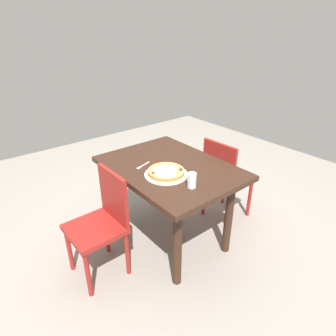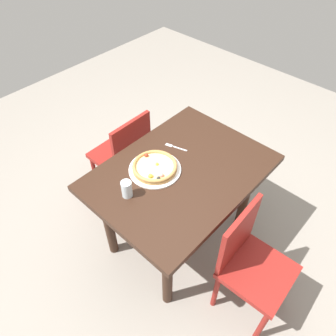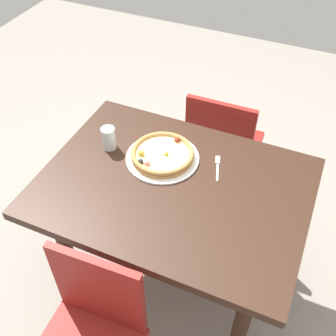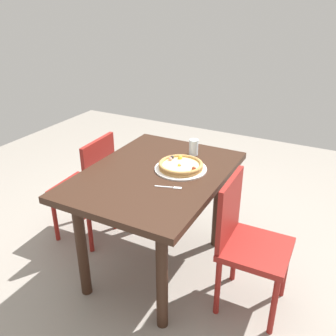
{
  "view_description": "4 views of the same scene",
  "coord_description": "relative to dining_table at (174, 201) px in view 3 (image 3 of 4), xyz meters",
  "views": [
    {
      "loc": [
        -1.69,
        1.39,
        1.85
      ],
      "look_at": [
        -0.06,
        0.07,
        0.8
      ],
      "focal_mm": 30.58,
      "sensor_mm": 36.0,
      "label": 1
    },
    {
      "loc": [
        -1.14,
        -0.94,
        2.31
      ],
      "look_at": [
        -0.06,
        0.07,
        0.8
      ],
      "focal_mm": 34.47,
      "sensor_mm": 36.0,
      "label": 2
    },
    {
      "loc": [
        0.48,
        -1.15,
        2.11
      ],
      "look_at": [
        -0.06,
        0.07,
        0.8
      ],
      "focal_mm": 44.0,
      "sensor_mm": 36.0,
      "label": 3
    },
    {
      "loc": [
        1.85,
        1.06,
        1.83
      ],
      "look_at": [
        -0.06,
        0.07,
        0.8
      ],
      "focal_mm": 38.85,
      "sensor_mm": 36.0,
      "label": 4
    }
  ],
  "objects": [
    {
      "name": "plate",
      "position": [
        -0.11,
        0.13,
        0.12
      ],
      "size": [
        0.35,
        0.35,
        0.01
      ],
      "primitive_type": "cylinder",
      "color": "white",
      "rests_on": "dining_table"
    },
    {
      "name": "pizza",
      "position": [
        -0.11,
        0.13,
        0.15
      ],
      "size": [
        0.3,
        0.3,
        0.05
      ],
      "color": "#B78447",
      "rests_on": "plate"
    },
    {
      "name": "ground_plane",
      "position": [
        0.0,
        0.0,
        -0.66
      ],
      "size": [
        6.0,
        6.0,
        0.0
      ],
      "primitive_type": "plane",
      "color": "gray"
    },
    {
      "name": "chair_far",
      "position": [
        0.04,
        0.65,
        -0.18
      ],
      "size": [
        0.41,
        0.41,
        0.88
      ],
      "rotation": [
        0.0,
        0.0,
        0.02
      ],
      "color": "maroon",
      "rests_on": "ground"
    },
    {
      "name": "dining_table",
      "position": [
        0.0,
        0.0,
        0.0
      ],
      "size": [
        1.19,
        0.87,
        0.78
      ],
      "color": "#331E14",
      "rests_on": "ground"
    },
    {
      "name": "drinking_glass",
      "position": [
        -0.38,
        0.1,
        0.17
      ],
      "size": [
        0.07,
        0.07,
        0.11
      ],
      "primitive_type": "cylinder",
      "color": "silver",
      "rests_on": "dining_table"
    },
    {
      "name": "fork",
      "position": [
        0.14,
        0.19,
        0.12
      ],
      "size": [
        0.06,
        0.16,
        0.0
      ],
      "rotation": [
        0.0,
        0.0,
        1.87
      ],
      "color": "silver",
      "rests_on": "dining_table"
    }
  ]
}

